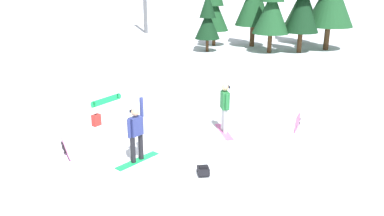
{
  "coord_description": "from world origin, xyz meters",
  "views": [
    {
      "loc": [
        3.49,
        -11.28,
        5.44
      ],
      "look_at": [
        0.16,
        1.29,
        1.0
      ],
      "focal_mm": 36.52,
      "sensor_mm": 36.0,
      "label": 1
    }
  ],
  "objects": [
    {
      "name": "pine_tree_slender",
      "position": [
        1.68,
        17.82,
        3.5
      ],
      "size": [
        2.64,
        2.64,
        6.41
      ],
      "color": "#472D19",
      "rests_on": "ground_plane"
    },
    {
      "name": "snowboarder_foreground",
      "position": [
        -0.92,
        -1.21,
        0.94
      ],
      "size": [
        0.94,
        1.53,
        1.99
      ],
      "color": "#19B259",
      "rests_on": "ground_plane"
    },
    {
      "name": "pine_tree_leaning",
      "position": [
        -2.9,
        19.77,
        3.02
      ],
      "size": [
        2.29,
        2.29,
        5.53
      ],
      "color": "#472D19",
      "rests_on": "ground_plane"
    },
    {
      "name": "backpack_black",
      "position": [
        1.24,
        -1.53,
        0.14
      ],
      "size": [
        0.47,
        0.56,
        0.31
      ],
      "color": "black",
      "rests_on": "ground_plane"
    },
    {
      "name": "pine_tree_twin",
      "position": [
        3.8,
        18.43,
        3.69
      ],
      "size": [
        2.49,
        2.49,
        6.77
      ],
      "color": "#472D19",
      "rests_on": "ground_plane"
    },
    {
      "name": "loose_snowboard_near_right",
      "position": [
        -3.45,
        -1.18,
        0.15
      ],
      "size": [
        1.2,
        1.39,
        0.29
      ],
      "color": "pink",
      "rests_on": "ground_plane"
    },
    {
      "name": "loose_snowboard_near_left",
      "position": [
        -4.49,
        3.83,
        0.13
      ],
      "size": [
        0.72,
        1.7,
        0.26
      ],
      "color": "#19B259",
      "rests_on": "ground_plane"
    },
    {
      "name": "loose_snowboard_far_spare",
      "position": [
        3.83,
        3.14,
        0.14
      ],
      "size": [
        0.25,
        1.82,
        0.28
      ],
      "color": "pink",
      "rests_on": "ground_plane"
    },
    {
      "name": "pine_tree_broad",
      "position": [
        -2.84,
        17.09,
        2.39
      ],
      "size": [
        1.85,
        1.85,
        4.38
      ],
      "color": "#472D19",
      "rests_on": "ground_plane"
    },
    {
      "name": "backpack_red",
      "position": [
        -3.58,
        1.2,
        0.21
      ],
      "size": [
        0.34,
        0.37,
        0.47
      ],
      "color": "red",
      "rests_on": "ground_plane"
    },
    {
      "name": "ground_plane",
      "position": [
        0.0,
        0.0,
        0.0
      ],
      "size": [
        800.0,
        800.0,
        0.0
      ],
      "primitive_type": "plane",
      "color": "silver"
    },
    {
      "name": "snowboarder_midground",
      "position": [
        1.24,
        1.79,
        0.96
      ],
      "size": [
        0.95,
        1.56,
        1.82
      ],
      "color": "pink",
      "rests_on": "ground_plane"
    }
  ]
}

